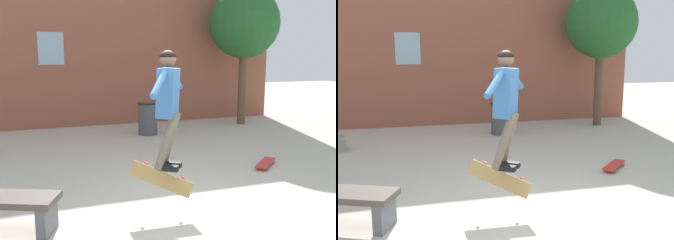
% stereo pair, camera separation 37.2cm
% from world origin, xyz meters
% --- Properties ---
extents(ground_plane, '(40.00, 40.00, 0.00)m').
position_xyz_m(ground_plane, '(0.00, 0.00, 0.00)').
color(ground_plane, beige).
extents(building_backdrop, '(12.01, 0.52, 5.74)m').
position_xyz_m(building_backdrop, '(-0.02, 7.18, 2.34)').
color(building_backdrop, '#93513D').
rests_on(building_backdrop, ground_plane).
extents(tree_right, '(2.07, 2.07, 4.07)m').
position_xyz_m(tree_right, '(4.14, 5.84, 3.00)').
color(tree_right, brown).
rests_on(tree_right, ground_plane).
extents(trash_bin, '(0.54, 0.54, 0.86)m').
position_xyz_m(trash_bin, '(0.99, 5.29, 0.45)').
color(trash_bin, '#47474C').
rests_on(trash_bin, ground_plane).
extents(skater, '(0.81, 1.11, 1.55)m').
position_xyz_m(skater, '(-0.15, 0.36, 1.56)').
color(skater, teal).
extents(skateboard_flipping, '(0.80, 0.45, 0.49)m').
position_xyz_m(skateboard_flipping, '(-0.22, 0.44, 0.47)').
color(skateboard_flipping, '#AD894C').
extents(skateboard_resting, '(0.73, 0.69, 0.08)m').
position_xyz_m(skateboard_resting, '(2.32, 1.77, 0.07)').
color(skateboard_resting, red).
rests_on(skateboard_resting, ground_plane).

